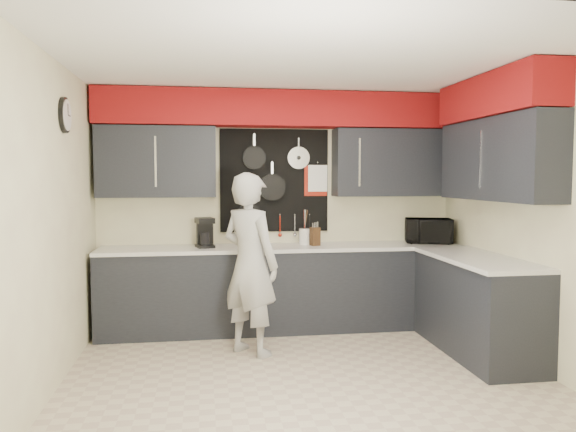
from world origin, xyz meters
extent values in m
plane|color=beige|center=(0.00, 0.00, 0.00)|extent=(4.00, 4.00, 0.00)
cube|color=#F1F0BA|center=(0.00, 1.75, 1.30)|extent=(4.00, 0.01, 2.60)
cube|color=black|center=(-1.33, 1.59, 1.83)|extent=(1.24, 0.32, 0.75)
cube|color=black|center=(1.28, 1.59, 1.83)|extent=(1.34, 0.32, 0.75)
cube|color=maroon|center=(0.00, 1.57, 2.40)|extent=(3.94, 0.36, 0.38)
cube|color=black|center=(-0.05, 1.74, 1.62)|extent=(1.22, 0.03, 1.15)
cylinder|color=black|center=(-0.28, 1.70, 1.88)|extent=(0.26, 0.04, 0.26)
cylinder|color=black|center=(-0.08, 1.70, 1.55)|extent=(0.30, 0.04, 0.30)
cylinder|color=black|center=(-0.34, 1.70, 1.24)|extent=(0.27, 0.04, 0.27)
cylinder|color=silver|center=(0.22, 1.70, 1.88)|extent=(0.25, 0.02, 0.25)
cube|color=#9A1A0B|center=(0.42, 1.72, 1.62)|extent=(0.26, 0.01, 0.34)
cube|color=white|center=(0.44, 1.70, 1.65)|extent=(0.22, 0.01, 0.30)
cylinder|color=silver|center=(-0.50, 1.71, 1.13)|extent=(0.01, 0.01, 0.20)
cylinder|color=silver|center=(-0.33, 1.71, 1.13)|extent=(0.01, 0.01, 0.20)
cylinder|color=silver|center=(-0.16, 1.71, 1.13)|extent=(0.01, 0.01, 0.20)
cylinder|color=silver|center=(0.01, 1.71, 1.13)|extent=(0.01, 0.01, 0.20)
cylinder|color=silver|center=(0.18, 1.71, 1.13)|extent=(0.01, 0.01, 0.20)
cylinder|color=silver|center=(0.35, 1.71, 1.13)|extent=(0.01, 0.01, 0.20)
cube|color=#F1F0BA|center=(2.00, 0.00, 1.30)|extent=(0.01, 3.50, 2.60)
cube|color=black|center=(1.84, 0.30, 1.83)|extent=(0.32, 1.70, 0.75)
cube|color=maroon|center=(1.82, 0.30, 2.40)|extent=(0.36, 1.70, 0.38)
cube|color=#F1F0BA|center=(-2.00, 0.00, 1.30)|extent=(0.01, 3.50, 2.60)
cylinder|color=black|center=(-1.98, 0.40, 2.18)|extent=(0.04, 0.30, 0.30)
cylinder|color=white|center=(-1.96, 0.40, 2.18)|extent=(0.01, 0.26, 0.26)
cube|color=black|center=(0.00, 1.45, 0.44)|extent=(3.90, 0.60, 0.88)
cube|color=white|center=(0.00, 1.44, 0.90)|extent=(3.90, 0.63, 0.04)
cube|color=black|center=(1.70, 0.35, 0.44)|extent=(0.60, 1.60, 0.88)
cube|color=white|center=(1.69, 0.35, 0.90)|extent=(0.63, 1.60, 0.04)
cube|color=black|center=(0.00, 1.19, 0.05)|extent=(3.90, 0.06, 0.10)
imported|color=black|center=(1.67, 1.45, 1.06)|extent=(0.57, 0.46, 0.28)
cube|color=#362211|center=(0.35, 1.41, 1.02)|extent=(0.11, 0.11, 0.20)
cylinder|color=silver|center=(0.26, 1.52, 1.01)|extent=(0.14, 0.14, 0.18)
cube|color=black|center=(-0.83, 1.42, 0.93)|extent=(0.22, 0.25, 0.03)
cube|color=black|center=(-0.83, 1.50, 1.08)|extent=(0.18, 0.10, 0.29)
cube|color=black|center=(-0.83, 1.42, 1.21)|extent=(0.22, 0.25, 0.06)
cylinder|color=black|center=(-0.83, 1.41, 1.02)|extent=(0.10, 0.10, 0.13)
imported|color=#A5A5A3|center=(-0.42, 0.65, 0.85)|extent=(0.73, 0.73, 1.71)
camera|label=1|loc=(-0.85, -4.54, 1.67)|focal=35.00mm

